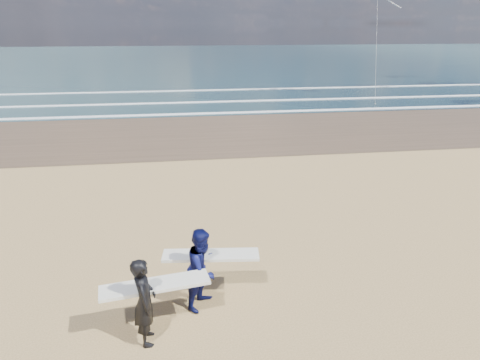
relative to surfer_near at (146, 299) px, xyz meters
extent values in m
cube|color=#503C2A|center=(20.37, 17.96, -0.94)|extent=(220.00, 12.00, 0.01)
cube|color=#1A323A|center=(20.37, 71.96, -0.94)|extent=(220.00, 100.00, 0.02)
cube|color=white|center=(20.37, 22.76, -0.90)|extent=(220.00, 0.50, 0.05)
cube|color=white|center=(20.37, 27.46, -0.90)|extent=(220.00, 0.50, 0.05)
cube|color=white|center=(20.37, 33.96, -0.90)|extent=(220.00, 0.50, 0.05)
imported|color=black|center=(-0.02, -0.04, -0.02)|extent=(0.50, 0.72, 1.87)
cube|color=silver|center=(0.18, 0.31, 0.11)|extent=(2.25, 0.85, 0.07)
imported|color=#0C1046|center=(1.19, 1.00, -0.01)|extent=(1.10, 1.16, 1.88)
cube|color=silver|center=(1.39, 1.35, 0.10)|extent=(2.24, 0.76, 0.07)
cube|color=slate|center=(16.28, 24.70, -0.90)|extent=(0.12, 0.12, 0.10)
camera|label=1|loc=(0.81, -7.24, 5.08)|focal=32.00mm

